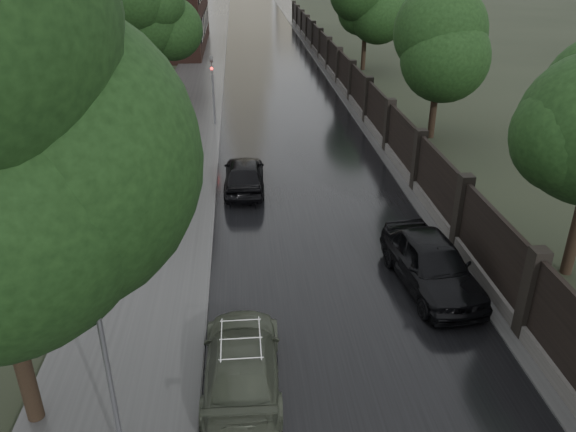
% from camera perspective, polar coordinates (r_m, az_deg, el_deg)
% --- Properties ---
extents(fence_right, '(0.45, 75.72, 2.70)m').
position_cam_1_polar(fence_right, '(40.34, 5.92, 13.66)').
color(fence_right, '#383533').
rests_on(fence_right, ground).
extents(tree_left_far, '(4.25, 4.25, 7.39)m').
position_cam_1_polar(tree_left_far, '(37.31, -13.65, 18.69)').
color(tree_left_far, black).
rests_on(tree_left_far, ground).
extents(tree_right_b, '(4.08, 4.08, 7.01)m').
position_cam_1_polar(tree_right_b, '(30.84, 15.28, 16.51)').
color(tree_right_b, black).
rests_on(tree_right_b, ground).
extents(tree_right_c, '(4.08, 4.08, 7.01)m').
position_cam_1_polar(tree_right_c, '(48.04, 7.96, 20.32)').
color(tree_right_c, black).
rests_on(tree_right_c, ground).
extents(lamp_post, '(0.25, 0.12, 5.11)m').
position_cam_1_polar(lamp_post, '(11.08, -17.83, -14.58)').
color(lamp_post, '#59595E').
rests_on(lamp_post, ground).
extents(traffic_light, '(0.16, 0.32, 4.00)m').
position_cam_1_polar(traffic_light, '(32.53, -7.65, 13.04)').
color(traffic_light, '#59595E').
rests_on(traffic_light, ground).
extents(volga_sedan, '(1.95, 4.57, 1.31)m').
position_cam_1_polar(volga_sedan, '(13.84, -4.71, -14.59)').
color(volga_sedan, '#3C4234').
rests_on(volga_sedan, ground).
extents(hatchback_left, '(1.81, 4.26, 1.44)m').
position_cam_1_polar(hatchback_left, '(24.08, -4.48, 4.27)').
color(hatchback_left, black).
rests_on(hatchback_left, ground).
extents(car_right_near, '(2.43, 4.98, 1.64)m').
position_cam_1_polar(car_right_near, '(17.74, 14.39, -4.69)').
color(car_right_near, black).
rests_on(car_right_near, ground).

